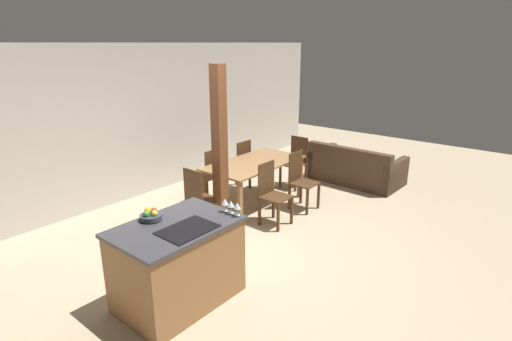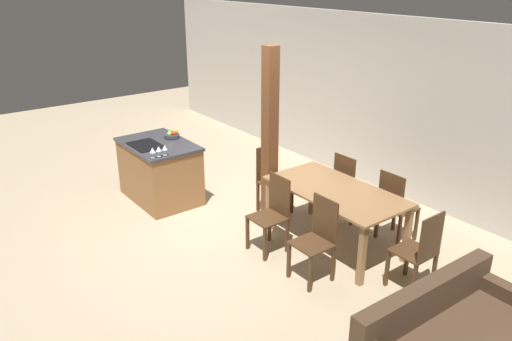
{
  "view_description": "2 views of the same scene",
  "coord_description": "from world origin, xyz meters",
  "px_view_note": "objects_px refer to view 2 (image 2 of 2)",
  "views": [
    {
      "loc": [
        -3.6,
        -3.27,
        2.7
      ],
      "look_at": [
        0.6,
        0.2,
        0.95
      ],
      "focal_mm": 28.0,
      "sensor_mm": 36.0,
      "label": 1
    },
    {
      "loc": [
        5.25,
        -3.34,
        3.3
      ],
      "look_at": [
        0.6,
        0.2,
        0.95
      ],
      "focal_mm": 35.0,
      "sensor_mm": 36.0,
      "label": 2
    }
  ],
  "objects_px": {
    "kitchen_island": "(160,171)",
    "dining_chair_head_end": "(272,178)",
    "dining_chair_foot_end": "(419,251)",
    "dining_chair_near_right": "(317,238)",
    "dining_table": "(335,197)",
    "dining_chair_far_left": "(349,186)",
    "fruit_bowl": "(172,135)",
    "wine_glass_middle": "(159,149)",
    "timber_post": "(270,138)",
    "dining_chair_far_right": "(395,206)",
    "wine_glass_far": "(165,148)",
    "wine_glass_near": "(152,150)",
    "dining_chair_near_left": "(272,213)"
  },
  "relations": [
    {
      "from": "wine_glass_middle",
      "to": "dining_table",
      "type": "distance_m",
      "value": 2.48
    },
    {
      "from": "kitchen_island",
      "to": "dining_chair_head_end",
      "type": "distance_m",
      "value": 1.74
    },
    {
      "from": "wine_glass_middle",
      "to": "dining_chair_far_right",
      "type": "xyz_separation_m",
      "value": [
        2.44,
        2.06,
        -0.52
      ]
    },
    {
      "from": "dining_table",
      "to": "wine_glass_far",
      "type": "bearing_deg",
      "value": -147.91
    },
    {
      "from": "wine_glass_near",
      "to": "dining_chair_near_right",
      "type": "distance_m",
      "value": 2.61
    },
    {
      "from": "dining_chair_near_right",
      "to": "dining_chair_far_left",
      "type": "distance_m",
      "value": 1.59
    },
    {
      "from": "kitchen_island",
      "to": "wine_glass_far",
      "type": "bearing_deg",
      "value": -16.76
    },
    {
      "from": "dining_chair_far_left",
      "to": "timber_post",
      "type": "relative_size",
      "value": 0.4
    },
    {
      "from": "wine_glass_near",
      "to": "dining_chair_far_right",
      "type": "distance_m",
      "value": 3.29
    },
    {
      "from": "wine_glass_far",
      "to": "dining_chair_foot_end",
      "type": "height_order",
      "value": "wine_glass_far"
    },
    {
      "from": "dining_chair_far_left",
      "to": "dining_chair_far_right",
      "type": "xyz_separation_m",
      "value": [
        0.8,
        0.0,
        0.0
      ]
    },
    {
      "from": "kitchen_island",
      "to": "dining_chair_foot_end",
      "type": "relative_size",
      "value": 1.32
    },
    {
      "from": "wine_glass_middle",
      "to": "dining_chair_foot_end",
      "type": "bearing_deg",
      "value": 22.54
    },
    {
      "from": "dining_chair_foot_end",
      "to": "timber_post",
      "type": "xyz_separation_m",
      "value": [
        -2.3,
        -0.23,
        0.71
      ]
    },
    {
      "from": "wine_glass_far",
      "to": "dining_chair_foot_end",
      "type": "bearing_deg",
      "value": 21.16
    },
    {
      "from": "dining_table",
      "to": "timber_post",
      "type": "bearing_deg",
      "value": -167.71
    },
    {
      "from": "wine_glass_near",
      "to": "dining_chair_far_left",
      "type": "height_order",
      "value": "wine_glass_near"
    },
    {
      "from": "dining_chair_head_end",
      "to": "dining_chair_far_right",
      "type": "bearing_deg",
      "value": -67.53
    },
    {
      "from": "dining_chair_far_left",
      "to": "dining_chair_far_right",
      "type": "bearing_deg",
      "value": -180.0
    },
    {
      "from": "dining_chair_far_left",
      "to": "dining_chair_foot_end",
      "type": "relative_size",
      "value": 1.0
    },
    {
      "from": "fruit_bowl",
      "to": "dining_chair_near_left",
      "type": "bearing_deg",
      "value": 3.25
    },
    {
      "from": "dining_table",
      "to": "dining_chair_near_right",
      "type": "xyz_separation_m",
      "value": [
        0.4,
        -0.69,
        -0.17
      ]
    },
    {
      "from": "dining_chair_far_left",
      "to": "dining_chair_head_end",
      "type": "distance_m",
      "value": 1.1
    },
    {
      "from": "wine_glass_middle",
      "to": "timber_post",
      "type": "xyz_separation_m",
      "value": [
        1.0,
        1.14,
        0.19
      ]
    },
    {
      "from": "dining_chair_far_left",
      "to": "dining_chair_foot_end",
      "type": "height_order",
      "value": "same"
    },
    {
      "from": "dining_chair_near_left",
      "to": "dining_chair_head_end",
      "type": "height_order",
      "value": "same"
    },
    {
      "from": "wine_glass_near",
      "to": "dining_table",
      "type": "relative_size",
      "value": 0.08
    },
    {
      "from": "fruit_bowl",
      "to": "dining_chair_near_left",
      "type": "height_order",
      "value": "fruit_bowl"
    },
    {
      "from": "dining_chair_far_right",
      "to": "timber_post",
      "type": "height_order",
      "value": "timber_post"
    },
    {
      "from": "fruit_bowl",
      "to": "wine_glass_middle",
      "type": "height_order",
      "value": "wine_glass_middle"
    },
    {
      "from": "dining_chair_far_right",
      "to": "wine_glass_far",
      "type": "bearing_deg",
      "value": 38.89
    },
    {
      "from": "kitchen_island",
      "to": "wine_glass_far",
      "type": "xyz_separation_m",
      "value": [
        0.56,
        -0.17,
        0.57
      ]
    },
    {
      "from": "kitchen_island",
      "to": "dining_chair_head_end",
      "type": "height_order",
      "value": "dining_chair_head_end"
    },
    {
      "from": "wine_glass_far",
      "to": "dining_chair_near_left",
      "type": "height_order",
      "value": "wine_glass_far"
    },
    {
      "from": "wine_glass_near",
      "to": "dining_chair_far_right",
      "type": "bearing_deg",
      "value": 41.43
    },
    {
      "from": "dining_chair_far_left",
      "to": "timber_post",
      "type": "distance_m",
      "value": 1.32
    },
    {
      "from": "fruit_bowl",
      "to": "dining_chair_near_right",
      "type": "xyz_separation_m",
      "value": [
        3.08,
        0.13,
        -0.46
      ]
    },
    {
      "from": "wine_glass_far",
      "to": "dining_chair_far_right",
      "type": "height_order",
      "value": "wine_glass_far"
    },
    {
      "from": "dining_chair_foot_end",
      "to": "dining_chair_head_end",
      "type": "bearing_deg",
      "value": -90.0
    },
    {
      "from": "dining_table",
      "to": "timber_post",
      "type": "distance_m",
      "value": 1.19
    },
    {
      "from": "dining_chair_near_left",
      "to": "dining_chair_near_right",
      "type": "relative_size",
      "value": 1.0
    },
    {
      "from": "dining_chair_near_right",
      "to": "dining_chair_far_right",
      "type": "height_order",
      "value": "same"
    },
    {
      "from": "dining_chair_near_right",
      "to": "dining_table",
      "type": "bearing_deg",
      "value": 120.1
    },
    {
      "from": "wine_glass_near",
      "to": "dining_chair_near_left",
      "type": "distance_m",
      "value": 1.89
    },
    {
      "from": "kitchen_island",
      "to": "timber_post",
      "type": "distance_m",
      "value": 1.95
    },
    {
      "from": "dining_chair_far_right",
      "to": "dining_chair_near_right",
      "type": "bearing_deg",
      "value": 90.0
    },
    {
      "from": "kitchen_island",
      "to": "dining_chair_near_left",
      "type": "distance_m",
      "value": 2.24
    },
    {
      "from": "dining_chair_far_right",
      "to": "dining_chair_head_end",
      "type": "relative_size",
      "value": 1.0
    },
    {
      "from": "dining_chair_far_left",
      "to": "dining_chair_far_right",
      "type": "height_order",
      "value": "same"
    },
    {
      "from": "wine_glass_near",
      "to": "dining_chair_near_right",
      "type": "relative_size",
      "value": 0.15
    }
  ]
}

